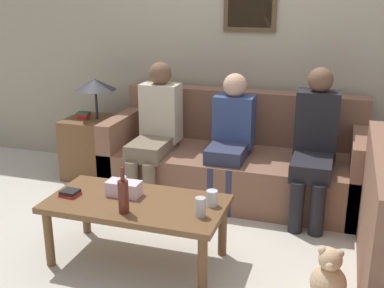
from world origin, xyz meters
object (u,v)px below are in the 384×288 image
at_px(coffee_table, 136,209).
at_px(teddy_bear, 329,277).
at_px(drinking_glass, 212,198).
at_px(wine_bottle, 123,196).
at_px(person_right, 315,140).
at_px(person_middle, 231,135).
at_px(person_left, 156,126).
at_px(couch_main, 235,161).

xyz_separation_m(coffee_table, teddy_bear, (1.26, -0.06, -0.23)).
bearing_deg(drinking_glass, teddy_bear, -10.79).
distance_m(wine_bottle, person_right, 1.67).
bearing_deg(person_middle, person_left, -175.99).
distance_m(person_left, teddy_bear, 2.02).
bearing_deg(person_right, coffee_table, -133.62).
height_order(person_left, teddy_bear, person_left).
relative_size(wine_bottle, person_middle, 0.27).
relative_size(couch_main, teddy_bear, 6.57).
distance_m(coffee_table, wine_bottle, 0.25).
xyz_separation_m(couch_main, wine_bottle, (-0.37, -1.51, 0.25)).
xyz_separation_m(person_left, person_right, (1.37, -0.03, 0.01)).
distance_m(person_left, person_right, 1.37).
height_order(couch_main, person_left, person_left).
xyz_separation_m(coffee_table, drinking_glass, (0.49, 0.09, 0.11)).
distance_m(person_middle, person_right, 0.71).
bearing_deg(person_left, couch_main, 16.79).
relative_size(person_left, person_right, 0.98).
relative_size(wine_bottle, teddy_bear, 0.89).
relative_size(coffee_table, teddy_bear, 3.49).
bearing_deg(wine_bottle, drinking_glass, 28.12).
relative_size(couch_main, person_right, 1.87).
xyz_separation_m(coffee_table, person_left, (-0.31, 1.13, 0.24)).
bearing_deg(coffee_table, couch_main, 74.68).
distance_m(couch_main, drinking_glass, 1.27).
bearing_deg(drinking_glass, couch_main, 95.83).
xyz_separation_m(drinking_glass, teddy_bear, (0.76, -0.15, -0.34)).
height_order(wine_bottle, person_middle, person_middle).
height_order(drinking_glass, person_left, person_left).
height_order(person_right, teddy_bear, person_right).
xyz_separation_m(wine_bottle, person_right, (1.06, 1.28, 0.07)).
height_order(person_left, person_right, person_right).
bearing_deg(person_middle, person_right, -5.84).
bearing_deg(couch_main, person_middle, -94.15).
xyz_separation_m(person_left, person_middle, (0.67, 0.05, -0.03)).
height_order(coffee_table, wine_bottle, wine_bottle).
bearing_deg(drinking_glass, person_middle, 97.26).
height_order(person_middle, teddy_bear, person_middle).
bearing_deg(teddy_bear, couch_main, 122.55).
xyz_separation_m(coffee_table, person_right, (1.06, 1.11, 0.25)).
bearing_deg(teddy_bear, person_left, 142.79).
bearing_deg(person_left, person_right, -1.05).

